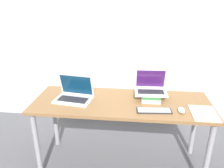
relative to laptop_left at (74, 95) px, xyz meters
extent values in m
cube|color=silver|center=(0.47, 0.96, 0.54)|extent=(8.00, 0.05, 2.70)
cube|color=brown|center=(0.47, 0.00, -0.06)|extent=(1.73, 0.63, 0.03)
cylinder|color=gray|center=(-0.33, -0.26, -0.44)|extent=(0.05, 0.05, 0.73)
cylinder|color=gray|center=(1.27, -0.26, -0.44)|extent=(0.05, 0.05, 0.73)
cylinder|color=gray|center=(-0.33, 0.25, -0.44)|extent=(0.05, 0.05, 0.73)
cylinder|color=gray|center=(1.27, 0.25, -0.44)|extent=(0.05, 0.05, 0.73)
cube|color=silver|center=(0.00, -0.03, -0.04)|extent=(0.39, 0.29, 0.02)
cube|color=#232328|center=(-0.01, -0.04, -0.03)|extent=(0.31, 0.17, 0.00)
cube|color=silver|center=(0.01, 0.06, 0.08)|extent=(0.36, 0.12, 0.23)
cube|color=#0A2D4C|center=(0.01, 0.06, 0.08)|extent=(0.33, 0.10, 0.20)
cube|color=white|center=(0.76, 0.09, -0.03)|extent=(0.18, 0.24, 0.04)
cube|color=#33753D|center=(0.76, 0.10, 0.00)|extent=(0.17, 0.26, 0.03)
cube|color=silver|center=(0.75, 0.09, 0.02)|extent=(0.32, 0.23, 0.02)
cube|color=#232328|center=(0.75, 0.08, 0.03)|extent=(0.26, 0.12, 0.00)
cube|color=silver|center=(0.75, 0.18, 0.13)|extent=(0.31, 0.06, 0.21)
cube|color=#381451|center=(0.75, 0.17, 0.13)|extent=(0.28, 0.05, 0.18)
cube|color=#28282D|center=(0.77, -0.17, -0.04)|extent=(0.32, 0.13, 0.01)
cube|color=silver|center=(0.77, -0.17, -0.04)|extent=(0.29, 0.11, 0.00)
ellipsoid|color=white|center=(1.01, -0.16, -0.03)|extent=(0.06, 0.10, 0.04)
cube|color=silver|center=(1.20, -0.17, -0.04)|extent=(0.22, 0.28, 0.01)
camera|label=1|loc=(0.58, -1.92, 0.91)|focal=35.00mm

